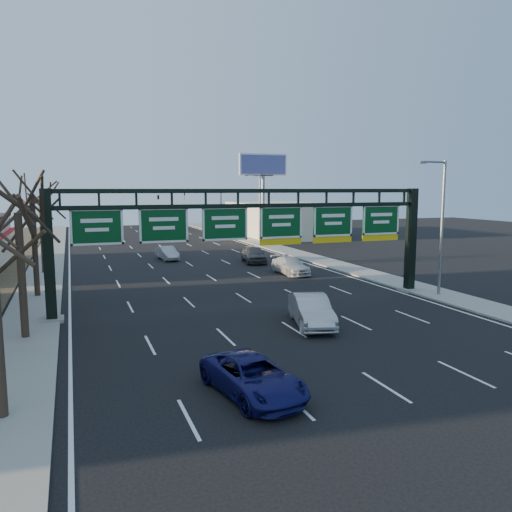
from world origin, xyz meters
name	(u,v)px	position (x,y,z in m)	size (l,w,h in m)	color
ground	(311,340)	(0.00, 0.00, 0.00)	(160.00, 160.00, 0.00)	black
sidewalk_left	(42,283)	(-12.80, 20.00, 0.06)	(3.00, 120.00, 0.12)	gray
sidewalk_right	(337,265)	(12.80, 20.00, 0.06)	(3.00, 120.00, 0.12)	gray
lane_markings	(205,274)	(0.00, 20.00, 0.01)	(21.60, 120.00, 0.01)	white
sign_gantry	(256,230)	(0.16, 8.00, 4.63)	(24.60, 1.20, 7.20)	black
building_right_distant	(281,219)	(20.00, 50.00, 2.50)	(12.00, 20.00, 5.00)	beige
tree_gantry	(16,190)	(-12.80, 5.00, 7.11)	(3.60, 3.60, 8.48)	#30231A
tree_mid	(31,178)	(-12.80, 15.00, 7.85)	(3.60, 3.60, 9.24)	#30231A
tree_far	(39,185)	(-12.80, 25.00, 7.48)	(3.60, 3.60, 8.86)	#30231A
streetlight_near	(441,221)	(12.47, 6.00, 5.08)	(2.15, 0.22, 9.00)	slate
streetlight_far	(259,205)	(12.47, 40.00, 5.08)	(2.15, 0.22, 9.00)	slate
billboard_right	(263,175)	(15.00, 44.98, 9.06)	(7.00, 0.50, 12.00)	slate
traffic_signal_mast	(183,200)	(5.69, 55.00, 5.50)	(10.16, 0.54, 7.00)	black
car_blue_suv	(253,377)	(-4.80, -4.99, 0.67)	(2.23, 4.83, 1.34)	#131353
car_silver_sedan	(311,310)	(1.17, 2.38, 0.81)	(1.71, 4.91, 1.62)	#AFAFB4
car_white_wagon	(290,266)	(6.80, 17.47, 0.70)	(1.97, 4.84, 1.41)	silver
car_grey_far	(254,254)	(6.15, 24.72, 0.83)	(1.95, 4.85, 1.65)	#3C3E41
car_silver_distant	(167,253)	(-1.44, 29.48, 0.68)	(1.43, 4.10, 1.35)	#9F9EA3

